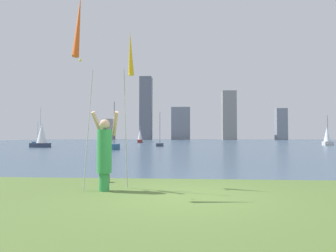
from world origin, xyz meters
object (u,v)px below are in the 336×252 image
object	(u,v)px
sailboat_1	(41,136)
sailboat_3	(327,137)
sailboat_2	(38,143)
sailboat_5	(140,137)
sailboat_0	(160,144)
sailboat_4	(114,146)
person	(104,151)
bag	(106,179)
kite_flag_right	(130,58)
kite_flag_left	(79,30)

from	to	relation	value
sailboat_1	sailboat_3	bearing A→B (deg)	15.81
sailboat_1	sailboat_2	distance (m)	13.38
sailboat_1	sailboat_5	distance (m)	26.80
sailboat_0	sailboat_4	size ratio (longest dim) A/B	0.95
sailboat_5	person	bearing A→B (deg)	-81.44
sailboat_0	person	bearing A→B (deg)	-86.66
bag	sailboat_1	distance (m)	30.53
bag	sailboat_0	world-z (taller)	sailboat_0
sailboat_1	sailboat_4	world-z (taller)	sailboat_1
kite_flag_right	bag	size ratio (longest dim) A/B	19.91
kite_flag_right	sailboat_1	xyz separation A→B (m)	(-16.19, 26.97, -2.12)
person	sailboat_3	distance (m)	44.32
kite_flag_left	kite_flag_right	bearing A→B (deg)	52.80
kite_flag_left	sailboat_1	size ratio (longest dim) A/B	0.98
person	bag	xyz separation A→B (m)	(-0.36, 1.37, -0.86)
sailboat_0	sailboat_2	bearing A→B (deg)	161.81
kite_flag_right	bag	distance (m)	3.55
sailboat_5	sailboat_1	bearing A→B (deg)	-106.62
sailboat_4	kite_flag_right	bearing A→B (deg)	-74.60
person	kite_flag_right	size ratio (longest dim) A/B	0.47
kite_flag_left	sailboat_5	distance (m)	54.53
bag	sailboat_3	xyz separation A→B (m)	(22.44, 37.06, 1.19)
kite_flag_right	bag	world-z (taller)	kite_flag_right
kite_flag_left	bag	distance (m)	4.19
kite_flag_left	sailboat_4	size ratio (longest dim) A/B	0.99
kite_flag_right	kite_flag_left	bearing A→B (deg)	-127.20
kite_flag_right	sailboat_3	bearing A→B (deg)	60.17
person	sailboat_3	world-z (taller)	sailboat_3
person	kite_flag_left	size ratio (longest dim) A/B	0.42
sailboat_0	sailboat_1	world-z (taller)	sailboat_1
sailboat_0	sailboat_2	size ratio (longest dim) A/B	1.25
person	sailboat_1	size ratio (longest dim) A/B	0.41
sailboat_0	sailboat_4	distance (m)	11.04
sailboat_0	sailboat_4	xyz separation A→B (m)	(-3.52, -10.47, 0.08)
kite_flag_right	sailboat_3	size ratio (longest dim) A/B	0.95
bag	sailboat_0	xyz separation A→B (m)	(-1.55, 31.31, 0.17)
sailboat_0	sailboat_3	distance (m)	24.69
sailboat_5	sailboat_3	bearing A→B (deg)	-26.45
sailboat_4	bag	bearing A→B (deg)	-76.33
kite_flag_left	sailboat_3	size ratio (longest dim) A/B	1.07
person	sailboat_4	distance (m)	22.87
kite_flag_right	sailboat_5	world-z (taller)	kite_flag_right
sailboat_3	sailboat_4	size ratio (longest dim) A/B	0.92
sailboat_2	sailboat_5	bearing A→B (deg)	44.74
sailboat_5	sailboat_2	bearing A→B (deg)	-135.26
kite_flag_left	sailboat_5	world-z (taller)	kite_flag_left
bag	sailboat_5	bearing A→B (deg)	98.40
kite_flag_right	sailboat_0	distance (m)	32.17
bag	sailboat_1	bearing A→B (deg)	120.21
person	sailboat_3	xyz separation A→B (m)	(22.08, 38.42, 0.33)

